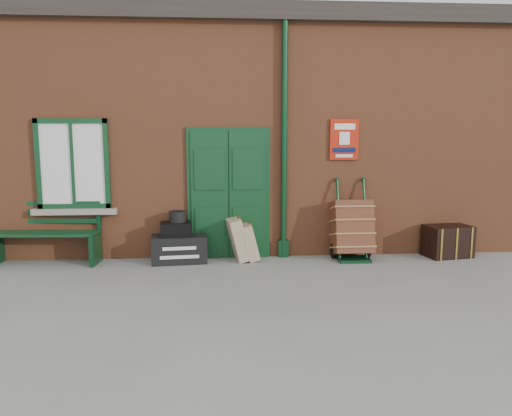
{
  "coord_description": "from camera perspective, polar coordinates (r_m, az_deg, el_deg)",
  "views": [
    {
      "loc": [
        -0.45,
        -7.08,
        2.15
      ],
      "look_at": [
        0.11,
        0.6,
        1.0
      ],
      "focal_mm": 35.0,
      "sensor_mm": 36.0,
      "label": 1
    }
  ],
  "objects": [
    {
      "name": "bench",
      "position": [
        9.04,
        -22.75,
        -2.48
      ],
      "size": [
        1.74,
        0.63,
        1.06
      ],
      "rotation": [
        0.0,
        0.0,
        -0.06
      ],
      "color": "#0F391B",
      "rests_on": "ground"
    },
    {
      "name": "houdini_trunk",
      "position": [
        8.53,
        -8.77,
        -4.63
      ],
      "size": [
        0.95,
        0.59,
        0.45
      ],
      "primitive_type": "cube",
      "rotation": [
        0.0,
        0.0,
        0.1
      ],
      "color": "black",
      "rests_on": "ground"
    },
    {
      "name": "suitcase_back",
      "position": [
        8.52,
        -2.1,
        -3.56
      ],
      "size": [
        0.44,
        0.56,
        0.74
      ],
      "primitive_type": "cube",
      "rotation": [
        0.0,
        -0.23,
        0.17
      ],
      "color": "tan",
      "rests_on": "ground"
    },
    {
      "name": "porter_trolley",
      "position": [
        8.75,
        10.9,
        -2.35
      ],
      "size": [
        0.67,
        0.72,
        1.36
      ],
      "rotation": [
        0.0,
        0.0,
        -0.01
      ],
      "color": "#0C3319",
      "rests_on": "ground"
    },
    {
      "name": "ground",
      "position": [
        7.41,
        -0.51,
        -8.37
      ],
      "size": [
        80.0,
        80.0,
        0.0
      ],
      "primitive_type": "plane",
      "color": "gray",
      "rests_on": "ground"
    },
    {
      "name": "station_building",
      "position": [
        10.58,
        -1.75,
        8.55
      ],
      "size": [
        10.3,
        4.3,
        4.36
      ],
      "color": "#995231",
      "rests_on": "ground"
    },
    {
      "name": "hatbox",
      "position": [
        8.46,
        -8.98,
        -0.98
      ],
      "size": [
        0.3,
        0.3,
        0.18
      ],
      "primitive_type": "cylinder",
      "rotation": [
        0.0,
        0.0,
        0.1
      ],
      "color": "black",
      "rests_on": "strongbox"
    },
    {
      "name": "strongbox",
      "position": [
        8.46,
        -9.16,
        -2.38
      ],
      "size": [
        0.53,
        0.41,
        0.23
      ],
      "primitive_type": "cube",
      "rotation": [
        0.0,
        0.0,
        0.1
      ],
      "color": "black",
      "rests_on": "houdini_trunk"
    },
    {
      "name": "dark_trunk",
      "position": [
        9.42,
        21.05,
        -3.55
      ],
      "size": [
        0.85,
        0.64,
        0.55
      ],
      "primitive_type": "cube",
      "rotation": [
        0.0,
        0.0,
        0.19
      ],
      "color": "black",
      "rests_on": "ground"
    },
    {
      "name": "suitcase_front",
      "position": [
        8.54,
        -0.89,
        -3.89
      ],
      "size": [
        0.4,
        0.51,
        0.64
      ],
      "primitive_type": "cube",
      "rotation": [
        0.0,
        -0.25,
        0.17
      ],
      "color": "tan",
      "rests_on": "ground"
    }
  ]
}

